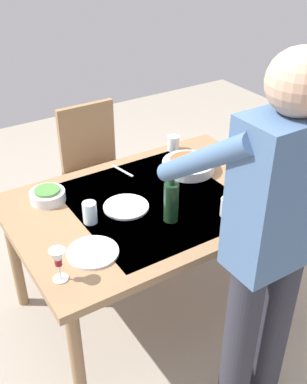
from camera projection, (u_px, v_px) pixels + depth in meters
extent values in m
plane|color=#9E9384|center=(154.00, 303.00, 2.79)|extent=(6.00, 6.00, 0.00)
cube|color=#93704C|center=(154.00, 203.00, 2.41)|extent=(1.45, 0.99, 0.04)
cube|color=#B2B7C1|center=(154.00, 201.00, 2.40)|extent=(0.80, 0.84, 0.00)
cylinder|color=#93704C|center=(201.00, 191.00, 3.21)|extent=(0.06, 0.06, 0.70)
cylinder|color=#93704C|center=(15.00, 257.00, 2.61)|extent=(0.06, 0.06, 0.70)
cylinder|color=#93704C|center=(293.00, 260.00, 2.60)|extent=(0.06, 0.06, 0.70)
cylinder|color=#93704C|center=(78.00, 365.00, 2.00)|extent=(0.06, 0.06, 0.70)
cube|color=brown|center=(101.00, 178.00, 3.16)|extent=(0.40, 0.40, 0.04)
cube|color=#93704C|center=(87.00, 136.00, 3.16)|extent=(0.40, 0.04, 0.45)
cylinder|color=#93704C|center=(113.00, 188.00, 3.48)|extent=(0.04, 0.04, 0.43)
cylinder|color=#93704C|center=(71.00, 202.00, 3.32)|extent=(0.04, 0.04, 0.43)
cylinder|color=#93704C|center=(136.00, 210.00, 3.23)|extent=(0.04, 0.04, 0.43)
cylinder|color=#93704C|center=(92.00, 226.00, 3.08)|extent=(0.04, 0.04, 0.43)
cylinder|color=#2D2D38|center=(239.00, 347.00, 1.97)|extent=(0.14, 0.14, 0.88)
cylinder|color=#2D2D38|center=(273.00, 328.00, 2.07)|extent=(0.14, 0.14, 0.88)
cube|color=#47668E|center=(281.00, 193.00, 1.63)|extent=(0.36, 0.20, 0.60)
sphere|color=tan|center=(301.00, 82.00, 1.42)|extent=(0.22, 0.22, 0.22)
cylinder|color=#47668E|center=(202.00, 160.00, 1.68)|extent=(0.08, 0.52, 0.40)
cylinder|color=#47668E|center=(271.00, 138.00, 1.84)|extent=(0.08, 0.52, 0.40)
cylinder|color=black|center=(171.00, 202.00, 2.20)|extent=(0.07, 0.07, 0.20)
cylinder|color=black|center=(172.00, 177.00, 2.13)|extent=(0.03, 0.03, 0.08)
cylinder|color=black|center=(172.00, 168.00, 2.10)|extent=(0.03, 0.03, 0.02)
cylinder|color=white|center=(257.00, 175.00, 2.62)|extent=(0.06, 0.06, 0.01)
cylinder|color=white|center=(258.00, 169.00, 2.60)|extent=(0.01, 0.01, 0.07)
cone|color=white|center=(260.00, 157.00, 2.56)|extent=(0.07, 0.07, 0.07)
cylinder|color=maroon|center=(259.00, 161.00, 2.57)|extent=(0.03, 0.03, 0.03)
cylinder|color=white|center=(61.00, 279.00, 1.90)|extent=(0.06, 0.06, 0.01)
cylinder|color=white|center=(60.00, 272.00, 1.88)|extent=(0.01, 0.01, 0.07)
cone|color=white|center=(58.00, 258.00, 1.84)|extent=(0.07, 0.07, 0.07)
cylinder|color=maroon|center=(58.00, 262.00, 1.85)|extent=(0.03, 0.03, 0.03)
cylinder|color=silver|center=(228.00, 207.00, 2.26)|extent=(0.07, 0.07, 0.09)
cylinder|color=silver|center=(173.00, 143.00, 2.86)|extent=(0.07, 0.07, 0.09)
cylinder|color=silver|center=(90.00, 213.00, 2.21)|extent=(0.07, 0.07, 0.11)
cylinder|color=silver|center=(188.00, 166.00, 2.65)|extent=(0.30, 0.30, 0.05)
cylinder|color=#C6562D|center=(189.00, 162.00, 2.64)|extent=(0.22, 0.22, 0.03)
cylinder|color=silver|center=(48.00, 196.00, 2.38)|extent=(0.18, 0.18, 0.05)
cylinder|color=#4C843D|center=(47.00, 192.00, 2.37)|extent=(0.13, 0.13, 0.03)
cylinder|color=silver|center=(126.00, 207.00, 2.34)|extent=(0.23, 0.23, 0.01)
cylinder|color=silver|center=(93.00, 252.00, 2.03)|extent=(0.23, 0.23, 0.01)
cube|color=silver|center=(256.00, 200.00, 2.40)|extent=(0.07, 0.19, 0.00)
cube|color=silver|center=(122.00, 171.00, 2.66)|extent=(0.05, 0.18, 0.00)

